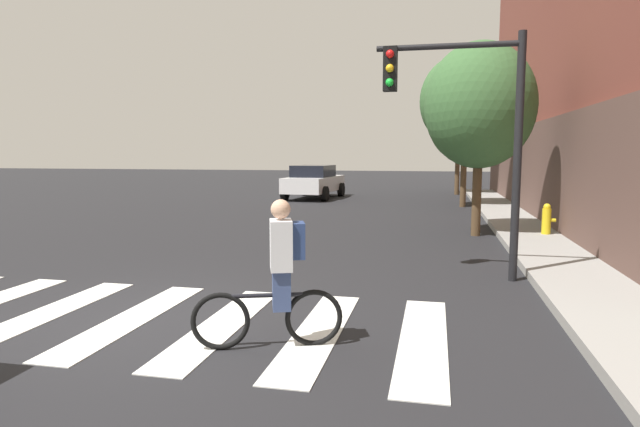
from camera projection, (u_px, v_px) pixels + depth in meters
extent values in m
plane|color=black|center=(134.00, 319.00, 7.06)|extent=(120.00, 120.00, 0.00)
cube|color=silver|center=(50.00, 312.00, 7.33)|extent=(0.55, 3.26, 0.01)
cube|color=silver|center=(133.00, 318.00, 7.06)|extent=(0.55, 3.26, 0.01)
cube|color=silver|center=(222.00, 325.00, 6.79)|extent=(0.55, 3.26, 0.01)
cube|color=silver|center=(318.00, 332.00, 6.52)|extent=(0.55, 3.26, 0.01)
cube|color=silver|center=(423.00, 340.00, 6.25)|extent=(0.55, 3.26, 0.01)
cube|color=silver|center=(314.00, 184.00, 25.88)|extent=(2.23, 4.80, 0.71)
cube|color=black|center=(313.00, 171.00, 25.66)|extent=(1.84, 2.35, 0.56)
cylinder|color=black|center=(305.00, 189.00, 27.62)|extent=(0.30, 0.71, 0.69)
cylinder|color=black|center=(341.00, 190.00, 27.06)|extent=(0.30, 0.71, 0.69)
cylinder|color=black|center=(285.00, 193.00, 24.77)|extent=(0.30, 0.71, 0.69)
cylinder|color=black|center=(325.00, 194.00, 24.22)|extent=(0.30, 0.71, 0.69)
torus|color=black|center=(314.00, 318.00, 6.04)|extent=(0.64, 0.27, 0.66)
torus|color=black|center=(220.00, 321.00, 5.91)|extent=(0.64, 0.27, 0.66)
cylinder|color=black|center=(267.00, 295.00, 5.94)|extent=(0.86, 0.34, 0.05)
cylinder|color=black|center=(281.00, 289.00, 5.95)|extent=(0.04, 0.04, 0.45)
cube|color=#384772|center=(281.00, 284.00, 5.95)|extent=(0.28, 0.33, 0.56)
cube|color=silver|center=(281.00, 245.00, 5.90)|extent=(0.34, 0.42, 0.56)
sphere|color=tan|center=(281.00, 209.00, 5.85)|extent=(0.22, 0.22, 0.22)
cube|color=navy|center=(297.00, 240.00, 5.91)|extent=(0.24, 0.32, 0.40)
cylinder|color=black|center=(517.00, 159.00, 8.93)|extent=(0.14, 0.14, 4.20)
cylinder|color=black|center=(447.00, 46.00, 8.97)|extent=(2.40, 0.10, 0.10)
cube|color=black|center=(390.00, 69.00, 9.22)|extent=(0.24, 0.20, 0.76)
sphere|color=red|center=(390.00, 54.00, 9.08)|extent=(0.14, 0.14, 0.14)
sphere|color=gold|center=(390.00, 68.00, 9.11)|extent=(0.14, 0.14, 0.14)
sphere|color=green|center=(390.00, 82.00, 9.14)|extent=(0.14, 0.14, 0.14)
cylinder|color=gold|center=(546.00, 221.00, 13.44)|extent=(0.22, 0.22, 0.65)
sphere|color=gold|center=(547.00, 207.00, 13.40)|extent=(0.18, 0.18, 0.18)
cylinder|color=gold|center=(553.00, 220.00, 13.40)|extent=(0.12, 0.09, 0.09)
cylinder|color=#4C3823|center=(477.00, 193.00, 14.05)|extent=(0.24, 0.24, 2.29)
ellipsoid|color=#386033|center=(480.00, 105.00, 13.79)|extent=(2.86, 2.86, 3.28)
cylinder|color=#4C3823|center=(463.00, 178.00, 21.60)|extent=(0.24, 0.24, 2.36)
ellipsoid|color=#47722D|center=(465.00, 120.00, 21.33)|extent=(2.93, 2.93, 3.37)
cylinder|color=#4C3823|center=(457.00, 164.00, 28.03)|extent=(0.24, 0.24, 3.28)
ellipsoid|color=#386033|center=(459.00, 101.00, 27.66)|extent=(4.08, 4.08, 4.70)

